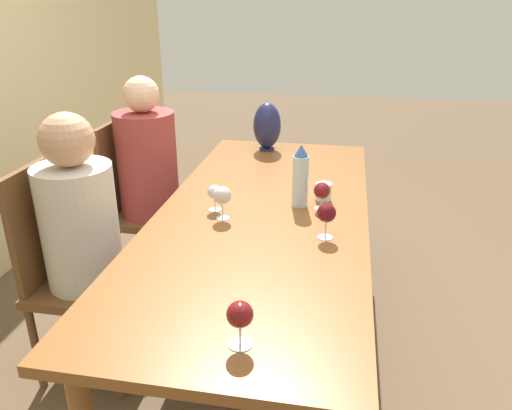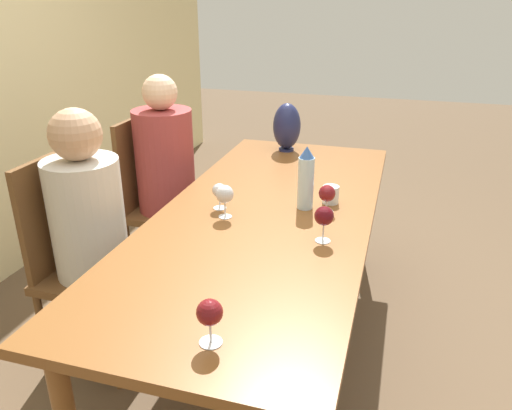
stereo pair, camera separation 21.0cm
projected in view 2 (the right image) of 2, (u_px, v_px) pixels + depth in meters
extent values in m
plane|color=brown|center=(265.00, 345.00, 2.59)|extent=(14.00, 14.00, 0.00)
cube|color=brown|center=(266.00, 215.00, 2.30)|extent=(2.29, 0.95, 0.04)
cylinder|color=brown|center=(364.00, 212.00, 3.27)|extent=(0.07, 0.07, 0.72)
cylinder|color=brown|center=(254.00, 200.00, 3.47)|extent=(0.07, 0.07, 0.72)
cylinder|color=silver|center=(306.00, 183.00, 2.28)|extent=(0.07, 0.07, 0.24)
cone|color=#33599E|center=(307.00, 152.00, 2.23)|extent=(0.07, 0.07, 0.05)
cylinder|color=silver|center=(331.00, 194.00, 2.37)|extent=(0.08, 0.08, 0.08)
cylinder|color=#1E234C|center=(286.00, 149.00, 3.18)|extent=(0.10, 0.10, 0.01)
ellipsoid|color=#1E234C|center=(287.00, 126.00, 3.12)|extent=(0.17, 0.17, 0.29)
cylinder|color=silver|center=(326.00, 211.00, 2.29)|extent=(0.07, 0.07, 0.00)
cylinder|color=silver|center=(326.00, 206.00, 2.28)|extent=(0.01, 0.01, 0.06)
sphere|color=maroon|center=(327.00, 193.00, 2.25)|extent=(0.08, 0.08, 0.08)
cylinder|color=silver|center=(323.00, 241.00, 2.02)|extent=(0.06, 0.06, 0.00)
cylinder|color=silver|center=(323.00, 232.00, 2.00)|extent=(0.01, 0.01, 0.07)
sphere|color=#510C14|center=(324.00, 216.00, 1.97)|extent=(0.08, 0.08, 0.08)
cylinder|color=silver|center=(211.00, 342.00, 1.43)|extent=(0.07, 0.07, 0.00)
cylinder|color=silver|center=(210.00, 332.00, 1.42)|extent=(0.01, 0.01, 0.07)
sphere|color=maroon|center=(210.00, 312.00, 1.39)|extent=(0.08, 0.08, 0.08)
cylinder|color=silver|center=(220.00, 208.00, 2.32)|extent=(0.06, 0.06, 0.00)
cylinder|color=silver|center=(220.00, 202.00, 2.31)|extent=(0.01, 0.01, 0.06)
sphere|color=silver|center=(219.00, 190.00, 2.29)|extent=(0.07, 0.07, 0.07)
cylinder|color=silver|center=(225.00, 217.00, 2.23)|extent=(0.06, 0.06, 0.00)
cylinder|color=silver|center=(225.00, 209.00, 2.22)|extent=(0.01, 0.01, 0.07)
sphere|color=silver|center=(225.00, 194.00, 2.19)|extent=(0.08, 0.08, 0.08)
cube|color=brown|center=(96.00, 275.00, 2.36)|extent=(0.44, 0.44, 0.04)
cube|color=brown|center=(50.00, 214.00, 2.30)|extent=(0.40, 0.03, 0.54)
cylinder|color=brown|center=(115.00, 348.00, 2.24)|extent=(0.04, 0.04, 0.44)
cylinder|color=brown|center=(155.00, 302.00, 2.57)|extent=(0.04, 0.04, 0.44)
cylinder|color=brown|center=(44.00, 333.00, 2.34)|extent=(0.04, 0.04, 0.44)
cylinder|color=brown|center=(91.00, 291.00, 2.67)|extent=(0.04, 0.04, 0.44)
cube|color=brown|center=(169.00, 211.00, 3.05)|extent=(0.44, 0.44, 0.04)
cube|color=brown|center=(135.00, 163.00, 2.99)|extent=(0.40, 0.03, 0.54)
cylinder|color=brown|center=(187.00, 265.00, 2.93)|extent=(0.04, 0.04, 0.44)
cylinder|color=brown|center=(210.00, 237.00, 3.26)|extent=(0.04, 0.04, 0.44)
cylinder|color=brown|center=(129.00, 256.00, 3.03)|extent=(0.04, 0.04, 0.44)
cylinder|color=brown|center=(158.00, 230.00, 3.36)|extent=(0.04, 0.04, 0.44)
cube|color=#2D2D38|center=(112.00, 316.00, 2.43)|extent=(0.25, 0.18, 0.48)
cylinder|color=beige|center=(87.00, 218.00, 2.24)|extent=(0.33, 0.33, 0.55)
sphere|color=tan|center=(75.00, 134.00, 2.09)|extent=(0.22, 0.22, 0.22)
cube|color=#2D2D38|center=(180.00, 244.00, 3.12)|extent=(0.26, 0.19, 0.48)
cylinder|color=#993838|center=(165.00, 161.00, 2.93)|extent=(0.34, 0.34, 0.60)
sphere|color=beige|center=(160.00, 92.00, 2.77)|extent=(0.20, 0.20, 0.20)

